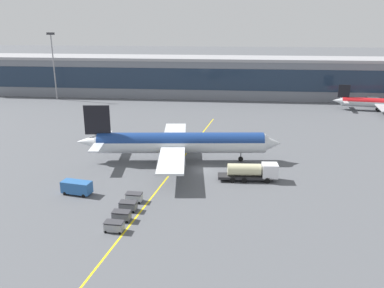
% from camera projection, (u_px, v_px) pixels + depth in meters
% --- Properties ---
extents(ground_plane, '(700.00, 700.00, 0.00)m').
position_uv_depth(ground_plane, '(204.00, 170.00, 78.63)').
color(ground_plane, '#515459').
extents(apron_lead_in_line, '(11.42, 79.26, 0.01)m').
position_uv_depth(apron_lead_in_line, '(177.00, 165.00, 81.04)').
color(apron_lead_in_line, yellow).
rests_on(apron_lead_in_line, ground_plane).
extents(terminal_building, '(170.11, 16.95, 14.58)m').
position_uv_depth(terminal_building, '(200.00, 77.00, 151.07)').
color(terminal_building, slate).
rests_on(terminal_building, ground_plane).
extents(main_airliner, '(42.10, 33.35, 11.89)m').
position_uv_depth(main_airliner, '(179.00, 143.00, 82.11)').
color(main_airliner, silver).
rests_on(main_airliner, ground_plane).
extents(fuel_tanker, '(10.93, 3.18, 3.25)m').
position_uv_depth(fuel_tanker, '(252.00, 171.00, 73.12)').
color(fuel_tanker, '#232326').
rests_on(fuel_tanker, ground_plane).
extents(crew_van, '(5.29, 2.93, 2.30)m').
position_uv_depth(crew_van, '(77.00, 187.00, 67.50)').
color(crew_van, '#285B9E').
rests_on(crew_van, ground_plane).
extents(baggage_cart_0, '(2.74, 1.76, 1.48)m').
position_uv_depth(baggage_cart_0, '(114.00, 226.00, 55.91)').
color(baggage_cart_0, gray).
rests_on(baggage_cart_0, ground_plane).
extents(baggage_cart_1, '(2.74, 1.76, 1.48)m').
position_uv_depth(baggage_cart_1, '(121.00, 215.00, 58.92)').
color(baggage_cart_1, '#595B60').
rests_on(baggage_cart_1, ground_plane).
extents(baggage_cart_2, '(2.74, 1.76, 1.48)m').
position_uv_depth(baggage_cart_2, '(128.00, 206.00, 61.94)').
color(baggage_cart_2, '#595B60').
rests_on(baggage_cart_2, ground_plane).
extents(baggage_cart_3, '(2.74, 1.76, 1.48)m').
position_uv_depth(baggage_cart_3, '(134.00, 197.00, 64.95)').
color(baggage_cart_3, '#B2B7BC').
rests_on(baggage_cart_3, ground_plane).
extents(commuter_jet_far, '(30.62, 24.38, 8.07)m').
position_uv_depth(commuter_jet_far, '(383.00, 103.00, 127.07)').
color(commuter_jet_far, '#B2B7BC').
rests_on(commuter_jet_far, ground_plane).
extents(apron_light_mast_1, '(2.80, 0.50, 23.60)m').
position_uv_depth(apron_light_mast_1, '(53.00, 61.00, 142.52)').
color(apron_light_mast_1, gray).
rests_on(apron_light_mast_1, ground_plane).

